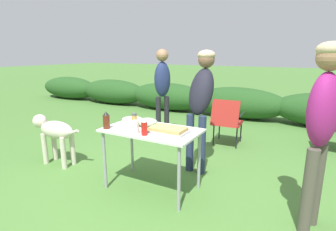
{
  "coord_description": "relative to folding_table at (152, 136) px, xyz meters",
  "views": [
    {
      "loc": [
        1.55,
        -2.44,
        1.6
      ],
      "look_at": [
        0.14,
        0.14,
        0.89
      ],
      "focal_mm": 28.0,
      "sensor_mm": 36.0,
      "label": 1
    }
  ],
  "objects": [
    {
      "name": "folding_table",
      "position": [
        0.0,
        0.0,
        0.0
      ],
      "size": [
        1.1,
        0.64,
        0.74
      ],
      "color": "silver",
      "rests_on": "ground"
    },
    {
      "name": "bbq_sauce_bottle",
      "position": [
        -0.47,
        -0.22,
        0.17
      ],
      "size": [
        0.08,
        0.08,
        0.2
      ],
      "color": "#562314",
      "rests_on": "folding_table"
    },
    {
      "name": "food_tray",
      "position": [
        0.22,
        -0.0,
        0.1
      ],
      "size": [
        0.44,
        0.27,
        0.06
      ],
      "color": "#9E9EA3",
      "rests_on": "folding_table"
    },
    {
      "name": "ground_plane",
      "position": [
        0.0,
        0.0,
        -0.66
      ],
      "size": [
        60.0,
        60.0,
        0.0
      ],
      "primitive_type": "plane",
      "color": "#477533"
    },
    {
      "name": "shrub_hedge",
      "position": [
        0.0,
        4.04,
        -0.28
      ],
      "size": [
        14.4,
        0.9,
        0.77
      ],
      "color": "#234C1E",
      "rests_on": "ground"
    },
    {
      "name": "spice_jar",
      "position": [
        -0.2,
        -0.05,
        0.16
      ],
      "size": [
        0.06,
        0.06,
        0.18
      ],
      "color": "#B2893D",
      "rests_on": "folding_table"
    },
    {
      "name": "paper_cup_stack",
      "position": [
        -0.07,
        -0.22,
        0.15
      ],
      "size": [
        0.08,
        0.08,
        0.14
      ],
      "primitive_type": "cylinder",
      "color": "white",
      "rests_on": "folding_table"
    },
    {
      "name": "mixing_bowl",
      "position": [
        -0.13,
        0.11,
        0.12
      ],
      "size": [
        0.25,
        0.25,
        0.09
      ],
      "primitive_type": "ellipsoid",
      "color": "#ADBC99",
      "rests_on": "folding_table"
    },
    {
      "name": "standing_person_in_gray_fleece",
      "position": [
        0.29,
        0.78,
        0.38
      ],
      "size": [
        0.36,
        0.49,
        1.63
      ],
      "rotation": [
        0.0,
        0.0,
        -0.09
      ],
      "color": "#232D4C",
      "rests_on": "ground"
    },
    {
      "name": "camp_chair_near_hedge",
      "position": [
        0.34,
        1.9,
        -0.2
      ],
      "size": [
        0.51,
        0.62,
        0.83
      ],
      "rotation": [
        0.0,
        0.0,
        0.06
      ],
      "color": "maroon",
      "rests_on": "ground"
    },
    {
      "name": "standing_person_with_beanie",
      "position": [
        1.67,
        0.08,
        0.4
      ],
      "size": [
        0.34,
        0.4,
        1.69
      ],
      "rotation": [
        0.0,
        0.0,
        -1.89
      ],
      "color": "#4C473D",
      "rests_on": "ground"
    },
    {
      "name": "plate_stack",
      "position": [
        -0.39,
        0.16,
        0.1
      ],
      "size": [
        0.24,
        0.24,
        0.05
      ],
      "primitive_type": "cylinder",
      "color": "white",
      "rests_on": "folding_table"
    },
    {
      "name": "dog",
      "position": [
        -1.63,
        -0.05,
        -0.18
      ],
      "size": [
        0.92,
        0.27,
        0.71
      ],
      "rotation": [
        0.0,
        0.0,
        1.6
      ],
      "color": "beige",
      "rests_on": "ground"
    },
    {
      "name": "standing_person_in_navy_coat",
      "position": [
        -0.85,
        1.74,
        0.37
      ],
      "size": [
        0.36,
        0.37,
        1.66
      ],
      "rotation": [
        0.0,
        0.0,
        0.86
      ],
      "color": "black",
      "rests_on": "ground"
    },
    {
      "name": "ketchup_bottle",
      "position": [
        0.05,
        -0.22,
        0.17
      ],
      "size": [
        0.07,
        0.07,
        0.19
      ],
      "color": "red",
      "rests_on": "folding_table"
    }
  ]
}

